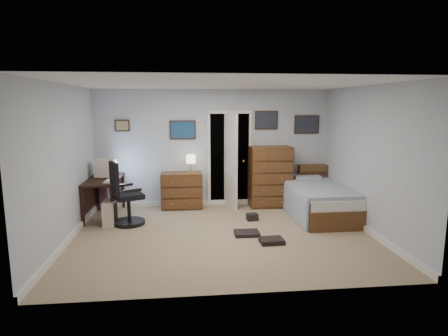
{
  "coord_description": "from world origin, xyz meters",
  "views": [
    {
      "loc": [
        -0.61,
        -6.0,
        2.17
      ],
      "look_at": [
        0.05,
        0.3,
        1.1
      ],
      "focal_mm": 30.0,
      "sensor_mm": 36.0,
      "label": 1
    }
  ],
  "objects_px": {
    "office_chair": "(125,201)",
    "tall_dresser": "(270,177)",
    "low_dresser": "(182,190)",
    "bed": "(317,200)",
    "computer_desk": "(99,187)"
  },
  "relations": [
    {
      "from": "office_chair",
      "to": "tall_dresser",
      "type": "xyz_separation_m",
      "value": [
        2.92,
        1.0,
        0.2
      ]
    },
    {
      "from": "low_dresser",
      "to": "tall_dresser",
      "type": "relative_size",
      "value": 0.66
    },
    {
      "from": "computer_desk",
      "to": "low_dresser",
      "type": "distance_m",
      "value": 1.67
    },
    {
      "from": "computer_desk",
      "to": "bed",
      "type": "height_order",
      "value": "computer_desk"
    },
    {
      "from": "low_dresser",
      "to": "tall_dresser",
      "type": "distance_m",
      "value": 1.91
    },
    {
      "from": "office_chair",
      "to": "bed",
      "type": "relative_size",
      "value": 0.57
    },
    {
      "from": "computer_desk",
      "to": "office_chair",
      "type": "bearing_deg",
      "value": -45.82
    },
    {
      "from": "tall_dresser",
      "to": "low_dresser",
      "type": "bearing_deg",
      "value": 177.76
    },
    {
      "from": "computer_desk",
      "to": "low_dresser",
      "type": "height_order",
      "value": "low_dresser"
    },
    {
      "from": "office_chair",
      "to": "bed",
      "type": "bearing_deg",
      "value": -20.94
    },
    {
      "from": "low_dresser",
      "to": "bed",
      "type": "bearing_deg",
      "value": -16.72
    },
    {
      "from": "office_chair",
      "to": "low_dresser",
      "type": "relative_size",
      "value": 1.36
    },
    {
      "from": "tall_dresser",
      "to": "bed",
      "type": "height_order",
      "value": "tall_dresser"
    },
    {
      "from": "computer_desk",
      "to": "tall_dresser",
      "type": "xyz_separation_m",
      "value": [
        3.49,
        0.4,
        0.07
      ]
    },
    {
      "from": "office_chair",
      "to": "tall_dresser",
      "type": "height_order",
      "value": "tall_dresser"
    }
  ]
}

